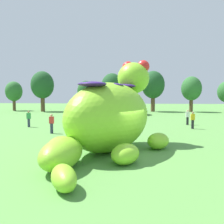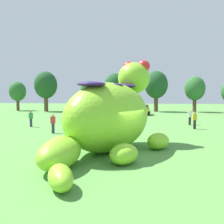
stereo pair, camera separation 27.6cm
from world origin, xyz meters
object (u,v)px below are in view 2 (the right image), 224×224
(spectator_near_inflatable, at_px, (195,120))
(car_black, at_px, (103,109))
(spectator_mid_field, at_px, (190,117))
(car_white, at_px, (81,109))
(car_blue, at_px, (122,110))
(spectator_by_cars, at_px, (53,124))
(spectator_wandering, at_px, (31,119))
(car_yellow, at_px, (144,110))
(giant_inflatable_creature, at_px, (110,116))

(spectator_near_inflatable, bearing_deg, car_black, 125.63)
(spectator_near_inflatable, xyz_separation_m, spectator_mid_field, (0.13, 3.16, 0.00))
(car_white, bearing_deg, car_blue, -2.20)
(spectator_near_inflatable, height_order, spectator_by_cars, same)
(car_white, distance_m, spectator_wandering, 16.50)
(car_white, relative_size, car_yellow, 0.99)
(car_white, bearing_deg, spectator_wandering, -93.81)
(car_blue, bearing_deg, spectator_mid_field, -55.30)
(car_black, height_order, car_blue, same)
(spectator_wandering, bearing_deg, spectator_mid_field, 12.12)
(car_blue, distance_m, car_yellow, 3.72)
(car_yellow, relative_size, spectator_near_inflatable, 2.49)
(spectator_by_cars, bearing_deg, car_black, 86.87)
(spectator_near_inflatable, bearing_deg, car_white, 134.44)
(giant_inflatable_creature, relative_size, spectator_wandering, 6.73)
(car_blue, bearing_deg, spectator_by_cars, -102.26)
(car_blue, bearing_deg, car_yellow, 9.96)
(car_yellow, bearing_deg, spectator_mid_field, -69.14)
(spectator_mid_field, bearing_deg, car_blue, 124.70)
(car_yellow, bearing_deg, spectator_by_cars, -111.21)
(giant_inflatable_creature, height_order, car_black, giant_inflatable_creature)
(car_black, xyz_separation_m, car_blue, (3.21, -0.71, 0.00))
(giant_inflatable_creature, xyz_separation_m, spectator_wandering, (-9.72, 9.83, -1.26))
(giant_inflatable_creature, height_order, spectator_wandering, giant_inflatable_creature)
(car_blue, height_order, spectator_near_inflatable, car_blue)
(giant_inflatable_creature, relative_size, car_black, 2.79)
(car_black, bearing_deg, spectator_near_inflatable, -54.37)
(spectator_near_inflatable, bearing_deg, spectator_mid_field, 87.60)
(car_white, bearing_deg, spectator_by_cars, -82.21)
(spectator_wandering, bearing_deg, spectator_near_inflatable, 1.61)
(car_blue, xyz_separation_m, spectator_by_cars, (-4.35, -20.00, -0.01))
(giant_inflatable_creature, xyz_separation_m, spectator_mid_field, (7.19, 13.46, -1.26))
(giant_inflatable_creature, distance_m, spectator_by_cars, 8.48)
(giant_inflatable_creature, xyz_separation_m, car_white, (-8.62, 26.29, -1.25))
(car_white, distance_m, car_black, 3.93)
(car_white, distance_m, car_blue, 7.13)
(car_black, relative_size, spectator_wandering, 2.41)
(car_yellow, distance_m, spectator_by_cars, 22.15)
(car_black, height_order, car_yellow, same)
(car_blue, relative_size, spectator_wandering, 2.51)
(car_black, relative_size, spectator_near_inflatable, 2.41)
(spectator_mid_field, bearing_deg, giant_inflatable_creature, -118.12)
(car_black, distance_m, spectator_mid_field, 17.83)
(car_blue, height_order, spectator_by_cars, car_blue)
(car_yellow, bearing_deg, giant_inflatable_creature, -94.64)
(giant_inflatable_creature, relative_size, spectator_near_inflatable, 6.73)
(car_blue, xyz_separation_m, car_yellow, (3.66, 0.64, 0.00))
(car_blue, xyz_separation_m, spectator_near_inflatable, (8.56, -15.72, -0.01))
(car_yellow, relative_size, spectator_by_cars, 2.49)
(car_white, height_order, spectator_mid_field, car_white)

